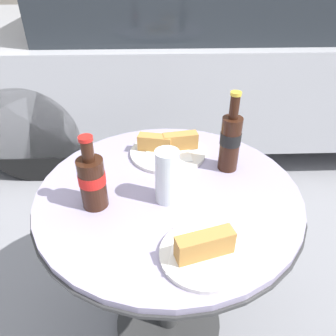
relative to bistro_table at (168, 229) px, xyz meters
name	(u,v)px	position (x,y,z in m)	size (l,w,h in m)	color
ground_plane	(168,322)	(0.00, 0.00, -0.54)	(30.00, 30.00, 0.00)	gray
bistro_table	(168,229)	(0.00, 0.00, 0.00)	(0.78, 0.78, 0.70)	#333333
cola_bottle_left	(92,180)	(-0.20, -0.06, 0.25)	(0.07, 0.07, 0.21)	#33190F
cola_bottle_right	(230,140)	(0.19, 0.11, 0.27)	(0.06, 0.06, 0.26)	#33190F
drinking_glass	(167,179)	(-0.01, -0.04, 0.24)	(0.07, 0.07, 0.16)	silver
lunch_plate_near	(204,251)	(0.07, -0.25, 0.18)	(0.21, 0.21, 0.07)	silver
lunch_plate_far	(168,148)	(0.01, 0.20, 0.18)	(0.26, 0.26, 0.07)	silver
parked_car	(229,47)	(0.55, 1.90, 0.09)	(4.58, 1.77, 1.31)	#B7B7BC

